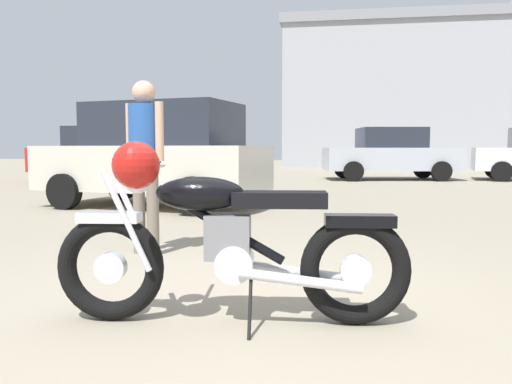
{
  "coord_description": "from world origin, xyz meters",
  "views": [
    {
      "loc": [
        0.57,
        -3.05,
        1.03
      ],
      "look_at": [
        -0.09,
        0.35,
        0.73
      ],
      "focal_mm": 36.0,
      "sensor_mm": 36.0,
      "label": 1
    }
  ],
  "objects_px": {
    "vintage_motorcycle": "(222,240)",
    "pale_sedan_back": "(105,154)",
    "bystander": "(145,149)",
    "red_hatchback_near": "(390,154)",
    "dark_sedan_left": "(156,154)"
  },
  "relations": [
    {
      "from": "vintage_motorcycle",
      "to": "dark_sedan_left",
      "type": "relative_size",
      "value": 0.5
    },
    {
      "from": "vintage_motorcycle",
      "to": "red_hatchback_near",
      "type": "height_order",
      "value": "red_hatchback_near"
    },
    {
      "from": "dark_sedan_left",
      "to": "red_hatchback_near",
      "type": "relative_size",
      "value": 0.92
    },
    {
      "from": "bystander",
      "to": "dark_sedan_left",
      "type": "distance_m",
      "value": 4.01
    },
    {
      "from": "vintage_motorcycle",
      "to": "red_hatchback_near",
      "type": "bearing_deg",
      "value": -105.34
    },
    {
      "from": "vintage_motorcycle",
      "to": "pale_sedan_back",
      "type": "xyz_separation_m",
      "value": [
        -6.76,
        11.68,
        0.34
      ]
    },
    {
      "from": "pale_sedan_back",
      "to": "dark_sedan_left",
      "type": "distance_m",
      "value": 7.41
    },
    {
      "from": "pale_sedan_back",
      "to": "dark_sedan_left",
      "type": "relative_size",
      "value": 1.04
    },
    {
      "from": "dark_sedan_left",
      "to": "pale_sedan_back",
      "type": "bearing_deg",
      "value": -46.83
    },
    {
      "from": "vintage_motorcycle",
      "to": "pale_sedan_back",
      "type": "bearing_deg",
      "value": -67.8
    },
    {
      "from": "pale_sedan_back",
      "to": "red_hatchback_near",
      "type": "distance_m",
      "value": 9.01
    },
    {
      "from": "bystander",
      "to": "red_hatchback_near",
      "type": "height_order",
      "value": "red_hatchback_near"
    },
    {
      "from": "vintage_motorcycle",
      "to": "dark_sedan_left",
      "type": "bearing_deg",
      "value": -72.55
    },
    {
      "from": "pale_sedan_back",
      "to": "red_hatchback_near",
      "type": "height_order",
      "value": "same"
    },
    {
      "from": "pale_sedan_back",
      "to": "vintage_motorcycle",
      "type": "bearing_deg",
      "value": 117.98
    }
  ]
}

